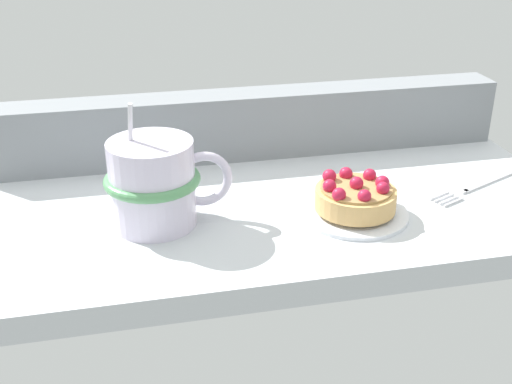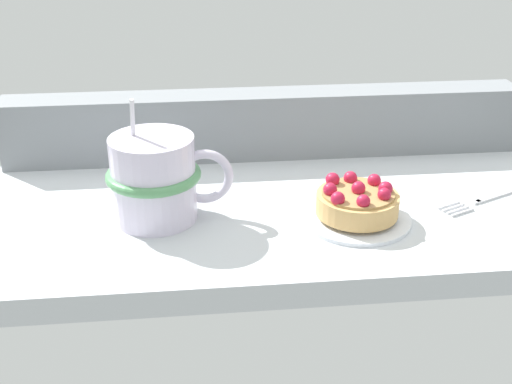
# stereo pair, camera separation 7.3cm
# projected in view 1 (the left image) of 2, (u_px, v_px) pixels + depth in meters

# --- Properties ---
(ground_plane) EXTENTS (0.73, 0.36, 0.03)m
(ground_plane) POSITION_uv_depth(u_px,v_px,m) (275.00, 210.00, 0.80)
(ground_plane) COLOR silver
(window_rail_back) EXTENTS (0.71, 0.06, 0.09)m
(window_rail_back) POSITION_uv_depth(u_px,v_px,m) (250.00, 124.00, 0.91)
(window_rail_back) COLOR gray
(window_rail_back) RESTS_ON ground_plane
(dessert_plate) EXTENTS (0.12, 0.12, 0.01)m
(dessert_plate) POSITION_uv_depth(u_px,v_px,m) (354.00, 212.00, 0.75)
(dessert_plate) COLOR silver
(dessert_plate) RESTS_ON ground_plane
(raspberry_tart) EXTENTS (0.09, 0.09, 0.04)m
(raspberry_tart) POSITION_uv_depth(u_px,v_px,m) (355.00, 196.00, 0.74)
(raspberry_tart) COLOR tan
(raspberry_tart) RESTS_ON dessert_plate
(coffee_mug) EXTENTS (0.14, 0.11, 0.14)m
(coffee_mug) POSITION_uv_depth(u_px,v_px,m) (155.00, 183.00, 0.72)
(coffee_mug) COLOR silver
(coffee_mug) RESTS_ON ground_plane
(dessert_fork) EXTENTS (0.16, 0.08, 0.01)m
(dessert_fork) POSITION_uv_depth(u_px,v_px,m) (480.00, 184.00, 0.82)
(dessert_fork) COLOR silver
(dessert_fork) RESTS_ON ground_plane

